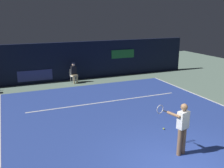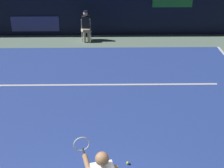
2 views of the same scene
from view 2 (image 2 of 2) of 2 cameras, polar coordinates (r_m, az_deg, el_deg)
ground_plane at (r=9.38m, az=-3.13°, el=-5.40°), size 32.41×32.41×0.00m
court_surface at (r=9.37m, az=-3.13°, el=-5.37°), size 10.31×10.71×0.01m
line_service at (r=11.00m, az=-2.80°, el=-0.13°), size 8.04×0.10×0.01m
back_wall at (r=15.59m, az=-2.35°, el=13.07°), size 16.69×0.33×2.60m
line_judge_on_chair at (r=14.91m, az=-4.47°, el=9.93°), size 0.48×0.56×1.32m
tennis_ball at (r=7.68m, az=2.71°, el=-13.32°), size 0.07×0.07×0.07m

